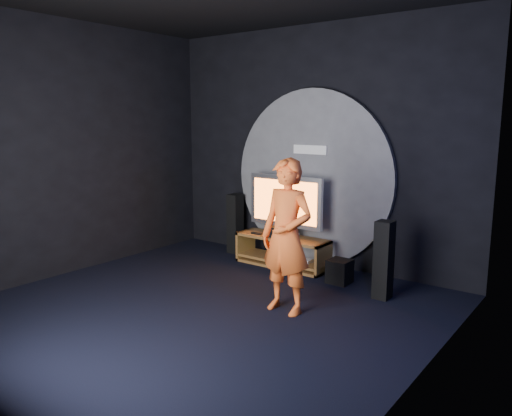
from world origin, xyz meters
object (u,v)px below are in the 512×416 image
at_px(tv, 285,203).
at_px(subwoofer, 340,271).
at_px(tower_speaker_right, 384,260).
at_px(player, 287,237).
at_px(media_console, 283,253).
at_px(tower_speaker_left, 235,224).

relative_size(tv, subwoofer, 3.87).
xyz_separation_m(tower_speaker_right, player, (-0.71, -1.06, 0.39)).
height_order(tv, player, player).
relative_size(media_console, tower_speaker_right, 1.49).
distance_m(media_console, tower_speaker_right, 1.79).
distance_m(media_console, tower_speaker_left, 1.10).
bearing_deg(player, media_console, 127.07).
height_order(tower_speaker_right, player, player).
relative_size(tv, player, 0.70).
relative_size(tv, tower_speaker_right, 1.27).
bearing_deg(subwoofer, media_console, 169.76).
height_order(tv, subwoofer, tv).
distance_m(tv, tower_speaker_right, 1.85).
xyz_separation_m(subwoofer, player, (-0.02, -1.26, 0.72)).
distance_m(media_console, tv, 0.75).
height_order(tower_speaker_right, subwoofer, tower_speaker_right).
relative_size(media_console, player, 0.82).
relative_size(tower_speaker_left, tower_speaker_right, 1.00).
bearing_deg(tv, subwoofer, -13.68).
distance_m(media_console, player, 1.89).
bearing_deg(tower_speaker_right, tower_speaker_left, 168.80).
bearing_deg(tv, tower_speaker_left, 174.70).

